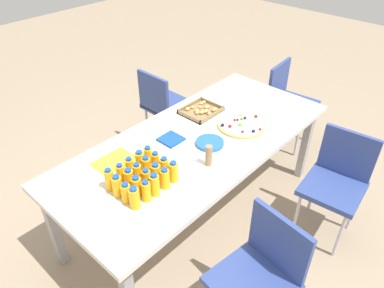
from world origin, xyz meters
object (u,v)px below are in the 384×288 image
object	(u,v)px
juice_bottle_16	(121,174)
fruit_pizza	(241,125)
chair_far_right	(163,103)
juice_bottle_3	(165,179)
juice_bottle_0	(134,198)
juice_bottle_15	(109,180)
juice_bottle_1	(146,191)
juice_bottle_14	(156,162)
juice_bottle_18	(140,161)
juice_bottle_10	(117,186)
juice_bottle_7	(146,179)
napkin_stack	(171,139)
juice_bottle_8	(156,173)
juice_bottle_6	(137,186)
juice_bottle_13	(146,167)
chair_near_right	(337,178)
chair_end	(287,98)
party_table	(197,147)
juice_bottle_4	(174,172)
juice_bottle_11	(129,179)
juice_bottle_19	(148,156)
juice_bottle_17	(130,168)
cardboard_tube	(209,156)
plate_stack	(210,143)
juice_bottle_12	(137,174)
snack_tray	(202,110)
chair_near_left	(261,271)
juice_bottle_9	(164,167)
juice_bottle_5	(126,193)
paper_folder	(115,162)

from	to	relation	value
juice_bottle_16	fruit_pizza	size ratio (longest dim) A/B	0.39
chair_far_right	juice_bottle_3	size ratio (longest dim) A/B	5.95
juice_bottle_0	juice_bottle_16	world-z (taller)	juice_bottle_0
juice_bottle_15	juice_bottle_1	bearing A→B (deg)	-70.15
juice_bottle_14	juice_bottle_18	size ratio (longest dim) A/B	0.95
juice_bottle_15	juice_bottle_10	bearing A→B (deg)	-92.06
juice_bottle_7	napkin_stack	world-z (taller)	juice_bottle_7
juice_bottle_8	juice_bottle_16	world-z (taller)	juice_bottle_16
chair_far_right	juice_bottle_6	xyz separation A→B (m)	(-1.13, -0.97, 0.29)
juice_bottle_13	juice_bottle_14	xyz separation A→B (m)	(0.07, -0.01, -0.00)
chair_near_right	chair_end	bearing A→B (deg)	-48.41
party_table	juice_bottle_4	xyz separation A→B (m)	(-0.42, -0.18, 0.13)
juice_bottle_8	juice_bottle_11	size ratio (longest dim) A/B	0.95
juice_bottle_19	juice_bottle_17	bearing A→B (deg)	-179.35
chair_end	juice_bottle_8	size ratio (longest dim) A/B	6.12
juice_bottle_8	cardboard_tube	distance (m)	0.36
juice_bottle_0	juice_bottle_8	size ratio (longest dim) A/B	1.05
juice_bottle_10	party_table	bearing A→B (deg)	2.53
chair_end	plate_stack	size ratio (longest dim) A/B	4.20
chair_end	chair_near_right	xyz separation A→B (m)	(-0.81, -0.88, 0.00)
juice_bottle_4	juice_bottle_0	bearing A→B (deg)	179.35
juice_bottle_7	juice_bottle_12	xyz separation A→B (m)	(-0.01, 0.07, 0.00)
juice_bottle_14	snack_tray	world-z (taller)	juice_bottle_14
chair_end	chair_far_right	xyz separation A→B (m)	(-0.89, 0.82, 0.00)
juice_bottle_0	juice_bottle_4	size ratio (longest dim) A/B	0.99
chair_near_left	juice_bottle_9	world-z (taller)	juice_bottle_9
chair_end	juice_bottle_4	xyz separation A→B (m)	(-1.79, -0.22, 0.29)
juice_bottle_7	juice_bottle_13	bearing A→B (deg)	48.18
juice_bottle_7	juice_bottle_14	bearing A→B (deg)	26.88
chair_near_left	chair_near_right	distance (m)	1.01
party_table	juice_bottle_7	xyz separation A→B (m)	(-0.57, -0.11, 0.12)
juice_bottle_7	juice_bottle_15	bearing A→B (deg)	135.84
juice_bottle_15	juice_bottle_7	bearing A→B (deg)	-44.16
juice_bottle_8	juice_bottle_1	bearing A→B (deg)	-152.59
chair_near_left	party_table	bearing A→B (deg)	-19.19
juice_bottle_5	fruit_pizza	size ratio (longest dim) A/B	0.37
chair_near_left	juice_bottle_7	world-z (taller)	juice_bottle_7
juice_bottle_7	chair_near_right	bearing A→B (deg)	-33.02
juice_bottle_6	juice_bottle_11	size ratio (longest dim) A/B	0.95
juice_bottle_8	snack_tray	size ratio (longest dim) A/B	0.46
juice_bottle_7	juice_bottle_8	xyz separation A→B (m)	(0.07, -0.00, -0.00)
juice_bottle_4	juice_bottle_19	xyz separation A→B (m)	(0.00, 0.23, -0.00)
party_table	juice_bottle_15	bearing A→B (deg)	176.44
chair_near_right	juice_bottle_14	distance (m)	1.31
juice_bottle_0	juice_bottle_8	bearing A→B (deg)	17.07
juice_bottle_13	juice_bottle_19	distance (m)	0.11
juice_bottle_19	plate_stack	distance (m)	0.46
juice_bottle_0	juice_bottle_4	distance (m)	0.30
chair_near_left	snack_tray	world-z (taller)	chair_near_left
juice_bottle_19	paper_folder	xyz separation A→B (m)	(-0.13, 0.18, -0.06)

